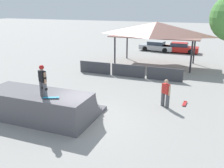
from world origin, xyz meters
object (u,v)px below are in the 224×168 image
Objects in this scene: skateboard_on_ground at (185,103)px; parked_car_red at (180,48)px; parked_car_silver at (157,46)px; skater_on_deck at (42,79)px; bystander_walking at (166,92)px; skateboard_on_deck at (51,98)px.

skateboard_on_ground is 0.18× the size of parked_car_red.
skater_on_deck is at bearing -84.07° from parked_car_silver.
bystander_walking is 19.22m from parked_car_silver.
skateboard_on_ground is 0.17× the size of parked_car_silver.
bystander_walking is (4.80, 4.68, -0.63)m from skateboard_on_deck.
parked_car_red is at bearing 105.83° from skater_on_deck.
skateboard_on_deck is at bearing -98.00° from parked_car_red.
bystander_walking is 2.13× the size of skateboard_on_ground.
bystander_walking is at bearing 66.10° from skater_on_deck.
skateboard_on_deck is 0.46× the size of bystander_walking.
skater_on_deck is 1.99× the size of skateboard_on_ground.
bystander_walking is 0.38× the size of parked_car_red.
skater_on_deck is at bearing 143.87° from skateboard_on_deck.
skater_on_deck is at bearing 74.70° from bystander_walking.
skater_on_deck is 2.03× the size of skateboard_on_deck.
bystander_walking is at bearing 21.54° from skateboard_on_deck.
bystander_walking is 18.67m from parked_car_red.
bystander_walking is 0.37× the size of parked_car_silver.
skateboard_on_deck is at bearing 78.48° from bystander_walking.
bystander_walking is at bearing 130.88° from skateboard_on_ground.
parked_car_silver is at bearing 178.67° from parked_car_red.
skater_on_deck is 7.17m from bystander_walking.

